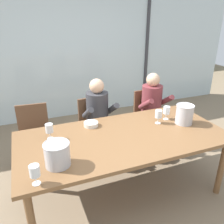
# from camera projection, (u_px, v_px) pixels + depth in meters

# --- Properties ---
(ground) EXTENTS (14.00, 14.00, 0.00)m
(ground) POSITION_uv_depth(u_px,v_px,m) (97.00, 150.00, 3.74)
(ground) COLOR #847056
(window_glass_panel) EXTENTS (7.54, 0.03, 2.60)m
(window_glass_panel) POSITION_uv_depth(u_px,v_px,m) (71.00, 54.00, 4.57)
(window_glass_panel) COLOR silver
(window_glass_panel) RESTS_ON ground
(window_mullion_right) EXTENTS (0.06, 0.06, 2.60)m
(window_mullion_right) POSITION_uv_depth(u_px,v_px,m) (146.00, 50.00, 5.13)
(window_mullion_right) COLOR #38383D
(window_mullion_right) RESTS_ON ground
(hillside_vineyard) EXTENTS (13.54, 2.40, 1.88)m
(hillside_vineyard) POSITION_uv_depth(u_px,v_px,m) (46.00, 47.00, 8.29)
(hillside_vineyard) COLOR #477A38
(hillside_vineyard) RESTS_ON ground
(dining_table) EXTENTS (2.34, 1.12, 0.78)m
(dining_table) POSITION_uv_depth(u_px,v_px,m) (123.00, 141.00, 2.61)
(dining_table) COLOR brown
(dining_table) RESTS_ON ground
(chair_near_curtain) EXTENTS (0.47, 0.47, 0.89)m
(chair_near_curtain) POSITION_uv_depth(u_px,v_px,m) (34.00, 131.00, 3.23)
(chair_near_curtain) COLOR brown
(chair_near_curtain) RESTS_ON ground
(chair_left_of_center) EXTENTS (0.48, 0.48, 0.89)m
(chair_left_of_center) POSITION_uv_depth(u_px,v_px,m) (94.00, 122.00, 3.49)
(chair_left_of_center) COLOR brown
(chair_left_of_center) RESTS_ON ground
(chair_center) EXTENTS (0.47, 0.47, 0.89)m
(chair_center) POSITION_uv_depth(u_px,v_px,m) (148.00, 112.00, 3.85)
(chair_center) COLOR brown
(chair_center) RESTS_ON ground
(person_charcoal_jacket) EXTENTS (0.48, 0.62, 1.21)m
(person_charcoal_jacket) POSITION_uv_depth(u_px,v_px,m) (99.00, 115.00, 3.33)
(person_charcoal_jacket) COLOR #38383D
(person_charcoal_jacket) RESTS_ON ground
(person_maroon_top) EXTENTS (0.48, 0.63, 1.21)m
(person_maroon_top) POSITION_uv_depth(u_px,v_px,m) (154.00, 106.00, 3.64)
(person_maroon_top) COLOR brown
(person_maroon_top) RESTS_ON ground
(ice_bucket_primary) EXTENTS (0.24, 0.24, 0.22)m
(ice_bucket_primary) POSITION_uv_depth(u_px,v_px,m) (57.00, 154.00, 2.04)
(ice_bucket_primary) COLOR #B7B7BC
(ice_bucket_primary) RESTS_ON dining_table
(ice_bucket_secondary) EXTENTS (0.22, 0.22, 0.24)m
(ice_bucket_secondary) POSITION_uv_depth(u_px,v_px,m) (185.00, 114.00, 2.83)
(ice_bucket_secondary) COLOR #B7B7BC
(ice_bucket_secondary) RESTS_ON dining_table
(tasting_bowl) EXTENTS (0.18, 0.18, 0.05)m
(tasting_bowl) POSITION_uv_depth(u_px,v_px,m) (91.00, 124.00, 2.80)
(tasting_bowl) COLOR silver
(tasting_bowl) RESTS_ON dining_table
(wine_glass_by_left_taster) EXTENTS (0.08, 0.08, 0.17)m
(wine_glass_by_left_taster) POSITION_uv_depth(u_px,v_px,m) (167.00, 111.00, 2.95)
(wine_glass_by_left_taster) COLOR silver
(wine_glass_by_left_taster) RESTS_ON dining_table
(wine_glass_near_bucket) EXTENTS (0.08, 0.08, 0.17)m
(wine_glass_near_bucket) POSITION_uv_depth(u_px,v_px,m) (35.00, 172.00, 1.81)
(wine_glass_near_bucket) COLOR silver
(wine_glass_near_bucket) RESTS_ON dining_table
(wine_glass_center_pour) EXTENTS (0.08, 0.08, 0.17)m
(wine_glass_center_pour) POSITION_uv_depth(u_px,v_px,m) (159.00, 114.00, 2.84)
(wine_glass_center_pour) COLOR silver
(wine_glass_center_pour) RESTS_ON dining_table
(wine_glass_by_right_taster) EXTENTS (0.08, 0.08, 0.17)m
(wine_glass_by_right_taster) POSITION_uv_depth(u_px,v_px,m) (49.00, 129.00, 2.48)
(wine_glass_by_right_taster) COLOR silver
(wine_glass_by_right_taster) RESTS_ON dining_table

